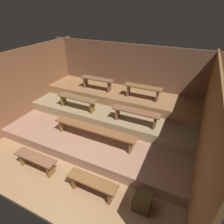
{
  "coord_description": "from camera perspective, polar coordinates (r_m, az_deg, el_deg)",
  "views": [
    {
      "loc": [
        2.2,
        -1.59,
        3.52
      ],
      "look_at": [
        0.16,
        2.74,
        0.63
      ],
      "focal_mm": 29.34,
      "sensor_mm": 36.0,
      "label": 1
    }
  ],
  "objects": [
    {
      "name": "bench_floor_right",
      "position": [
        4.08,
        -6.18,
        -21.23
      ],
      "size": [
        1.1,
        0.28,
        0.41
      ],
      "color": "brown",
      "rests_on": "ground"
    },
    {
      "name": "wall_right",
      "position": [
        4.46,
        27.12,
        -4.55
      ],
      "size": [
        0.06,
        5.14,
        2.35
      ],
      "primitive_type": "cube",
      "color": "brown",
      "rests_on": "ground"
    },
    {
      "name": "platform_middle",
      "position": [
        6.19,
        0.83,
        1.1
      ],
      "size": [
        5.28,
        2.11,
        0.29
      ],
      "primitive_type": "cube",
      "color": "#94805A",
      "rests_on": "platform_lower"
    },
    {
      "name": "wall_left",
      "position": [
        6.59,
        -25.38,
        7.17
      ],
      "size": [
        0.06,
        5.14,
        2.35
      ],
      "primitive_type": "cube",
      "color": "brown",
      "rests_on": "ground"
    },
    {
      "name": "wooden_crate_floor",
      "position": [
        4.03,
        9.4,
        -25.86
      ],
      "size": [
        0.34,
        0.34,
        0.34
      ],
      "primitive_type": "cube",
      "color": "#4C391B",
      "rests_on": "ground"
    },
    {
      "name": "bench_floor_left",
      "position": [
        4.85,
        -22.67,
        -13.54
      ],
      "size": [
        1.1,
        0.28,
        0.41
      ],
      "color": "brown",
      "rests_on": "ground"
    },
    {
      "name": "platform_lower",
      "position": [
        5.85,
        -1.82,
        -4.2
      ],
      "size": [
        5.28,
        3.4,
        0.29
      ],
      "primitive_type": "cube",
      "color": "#A3725B",
      "rests_on": "ground"
    },
    {
      "name": "bench_middle_right",
      "position": [
        5.07,
        7.44,
        -0.47
      ],
      "size": [
        1.34,
        0.28,
        0.41
      ],
      "color": "brown",
      "rests_on": "platform_middle"
    },
    {
      "name": "ground",
      "position": [
        5.63,
        -3.98,
        -8.23
      ],
      "size": [
        6.08,
        5.14,
        0.08
      ],
      "primitive_type": "cube",
      "color": "#9F754F"
    },
    {
      "name": "bench_middle_left",
      "position": [
        5.85,
        -10.82,
        3.77
      ],
      "size": [
        1.34,
        0.28,
        0.41
      ],
      "color": "brown",
      "rests_on": "platform_middle"
    },
    {
      "name": "bench_upper_left",
      "position": [
        6.46,
        -4.7,
        9.63
      ],
      "size": [
        1.19,
        0.28,
        0.41
      ],
      "color": "brown",
      "rests_on": "platform_upper"
    },
    {
      "name": "platform_upper",
      "position": [
        6.41,
        2.51,
        5.12
      ],
      "size": [
        5.28,
        1.22,
        0.29
      ],
      "primitive_type": "cube",
      "color": "#9A6C43",
      "rests_on": "platform_middle"
    },
    {
      "name": "wall_back",
      "position": [
        6.78,
        4.75,
        10.74
      ],
      "size": [
        6.08,
        0.06,
        2.35
      ],
      "primitive_type": "cube",
      "color": "brown",
      "rests_on": "ground"
    },
    {
      "name": "bench_lower_center",
      "position": [
        4.87,
        -5.67,
        -5.6
      ],
      "size": [
        2.35,
        0.28,
        0.41
      ],
      "color": "brown",
      "rests_on": "platform_lower"
    },
    {
      "name": "bench_upper_right",
      "position": [
        5.87,
        9.59,
        7.02
      ],
      "size": [
        1.19,
        0.28,
        0.41
      ],
      "color": "brown",
      "rests_on": "platform_upper"
    }
  ]
}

